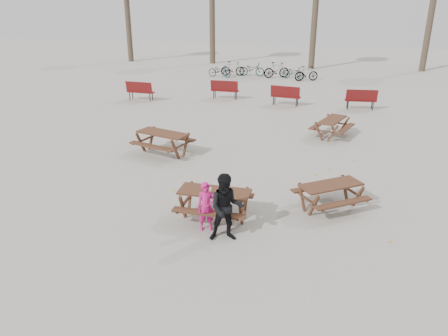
% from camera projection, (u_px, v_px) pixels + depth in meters
% --- Properties ---
extents(ground, '(80.00, 80.00, 0.00)m').
position_uv_depth(ground, '(215.00, 218.00, 11.23)').
color(ground, gray).
rests_on(ground, ground).
extents(main_picnic_table, '(1.80, 1.45, 0.78)m').
position_uv_depth(main_picnic_table, '(215.00, 198.00, 11.01)').
color(main_picnic_table, '#3C2115').
rests_on(main_picnic_table, ground).
extents(food_tray, '(0.18, 0.11, 0.03)m').
position_uv_depth(food_tray, '(220.00, 192.00, 10.86)').
color(food_tray, white).
rests_on(food_tray, main_picnic_table).
extents(bread_roll, '(0.14, 0.06, 0.05)m').
position_uv_depth(bread_roll, '(220.00, 190.00, 10.84)').
color(bread_roll, tan).
rests_on(bread_roll, food_tray).
extents(soda_bottle, '(0.07, 0.07, 0.17)m').
position_uv_depth(soda_bottle, '(210.00, 191.00, 10.76)').
color(soda_bottle, silver).
rests_on(soda_bottle, main_picnic_table).
extents(child, '(0.53, 0.45, 1.24)m').
position_uv_depth(child, '(206.00, 207.00, 10.47)').
color(child, '#C8196D').
rests_on(child, ground).
extents(adult, '(0.94, 0.82, 1.65)m').
position_uv_depth(adult, '(226.00, 208.00, 9.97)').
color(adult, black).
rests_on(adult, ground).
extents(picnic_table_east, '(2.14, 2.07, 0.72)m').
position_uv_depth(picnic_table_east, '(330.00, 196.00, 11.60)').
color(picnic_table_east, '#3C2115').
rests_on(picnic_table_east, ground).
extents(picnic_table_north, '(2.21, 1.97, 0.80)m').
position_uv_depth(picnic_table_north, '(163.00, 143.00, 15.57)').
color(picnic_table_north, '#3C2115').
rests_on(picnic_table_north, ground).
extents(picnic_table_far, '(1.81, 2.02, 0.72)m').
position_uv_depth(picnic_table_far, '(332.00, 128.00, 17.47)').
color(picnic_table_far, '#3C2115').
rests_on(picnic_table_far, ground).
extents(park_bench_row, '(12.93, 1.96, 1.03)m').
position_uv_depth(park_bench_row, '(250.00, 94.00, 22.66)').
color(park_bench_row, maroon).
rests_on(park_bench_row, ground).
extents(bicycle_row, '(7.51, 1.86, 1.05)m').
position_uv_depth(bicycle_row, '(262.00, 71.00, 29.58)').
color(bicycle_row, black).
rests_on(bicycle_row, ground).
extents(fallen_leaves, '(11.00, 11.00, 0.01)m').
position_uv_depth(fallen_leaves, '(252.00, 182.00, 13.37)').
color(fallen_leaves, '#B88A2C').
rests_on(fallen_leaves, ground).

